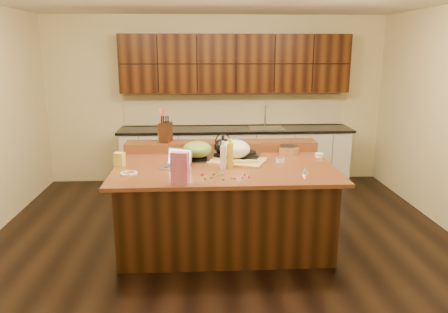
{
  "coord_description": "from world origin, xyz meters",
  "views": [
    {
      "loc": [
        -0.26,
        -4.69,
        2.17
      ],
      "look_at": [
        0.0,
        0.05,
        1.0
      ],
      "focal_mm": 35.0,
      "sensor_mm": 36.0,
      "label": 1
    }
  ],
  "objects": [
    {
      "name": "ramekin_c",
      "position": [
        1.15,
        0.29,
        0.94
      ],
      "size": [
        0.1,
        0.1,
        0.04
      ],
      "primitive_type": "cylinder",
      "rotation": [
        0.0,
        0.0,
        -0.01
      ],
      "color": "white",
      "rests_on": "island"
    },
    {
      "name": "room",
      "position": [
        0.0,
        0.0,
        1.35
      ],
      "size": [
        5.52,
        5.02,
        2.72
      ],
      "color": "black",
      "rests_on": "ground"
    },
    {
      "name": "kitchen_timer",
      "position": [
        0.81,
        -0.4,
        0.96
      ],
      "size": [
        0.11,
        0.11,
        0.07
      ],
      "primitive_type": "cone",
      "rotation": [
        0.0,
        0.0,
        -0.43
      ],
      "color": "silver",
      "rests_on": "island"
    },
    {
      "name": "gumdrop_10",
      "position": [
        -0.24,
        -0.41,
        0.93
      ],
      "size": [
        0.02,
        0.02,
        0.02
      ],
      "primitive_type": "ellipsoid",
      "color": "red",
      "rests_on": "island"
    },
    {
      "name": "vinegar_bottle",
      "position": [
        -0.02,
        -0.16,
        1.04
      ],
      "size": [
        0.08,
        0.08,
        0.25
      ],
      "primitive_type": "cylinder",
      "rotation": [
        0.0,
        0.0,
        0.32
      ],
      "color": "silver",
      "rests_on": "island"
    },
    {
      "name": "laptop",
      "position": [
        -0.51,
        -0.1,
        0.97
      ],
      "size": [
        0.36,
        0.33,
        0.2
      ],
      "rotation": [
        0.0,
        0.0,
        -0.43
      ],
      "color": "#B7B7BC",
      "rests_on": "island"
    },
    {
      "name": "wooden_tray",
      "position": [
        0.14,
        0.15,
        1.03
      ],
      "size": [
        0.72,
        0.62,
        0.24
      ],
      "rotation": [
        0.0,
        0.0,
        -0.37
      ],
      "color": "tan",
      "rests_on": "island"
    },
    {
      "name": "gumdrop_6",
      "position": [
        0.07,
        -0.57,
        0.93
      ],
      "size": [
        0.02,
        0.02,
        0.02
      ],
      "primitive_type": "ellipsoid",
      "color": "red",
      "rests_on": "island"
    },
    {
      "name": "candy_plate",
      "position": [
        -1.0,
        -0.31,
        0.93
      ],
      "size": [
        0.18,
        0.18,
        0.01
      ],
      "primitive_type": "cylinder",
      "rotation": [
        0.0,
        0.0,
        0.02
      ],
      "color": "white",
      "rests_on": "island"
    },
    {
      "name": "green_bowl",
      "position": [
        -0.3,
        0.17,
        1.06
      ],
      "size": [
        0.43,
        0.43,
        0.19
      ],
      "primitive_type": "ellipsoid",
      "rotation": [
        0.0,
        0.0,
        -0.34
      ],
      "color": "olive",
      "rests_on": "cooktop"
    },
    {
      "name": "gumdrop_5",
      "position": [
        -0.22,
        -0.56,
        0.93
      ],
      "size": [
        0.02,
        0.02,
        0.02
      ],
      "primitive_type": "ellipsoid",
      "color": "#198C26",
      "rests_on": "island"
    },
    {
      "name": "ramekin_b",
      "position": [
        0.64,
        0.08,
        0.94
      ],
      "size": [
        0.12,
        0.12,
        0.04
      ],
      "primitive_type": "cylinder",
      "rotation": [
        0.0,
        0.0,
        -0.22
      ],
      "color": "white",
      "rests_on": "island"
    },
    {
      "name": "gumdrop_3",
      "position": [
        -0.16,
        -0.52,
        0.93
      ],
      "size": [
        0.02,
        0.02,
        0.02
      ],
      "primitive_type": "ellipsoid",
      "color": "#198C26",
      "rests_on": "island"
    },
    {
      "name": "ramekin_a",
      "position": [
        0.65,
        0.1,
        0.94
      ],
      "size": [
        0.12,
        0.12,
        0.04
      ],
      "primitive_type": "cylinder",
      "rotation": [
        0.0,
        0.0,
        0.17
      ],
      "color": "white",
      "rests_on": "island"
    },
    {
      "name": "gumdrop_8",
      "position": [
        0.15,
        -0.54,
        0.93
      ],
      "size": [
        0.02,
        0.02,
        0.02
      ],
      "primitive_type": "ellipsoid",
      "color": "red",
      "rests_on": "island"
    },
    {
      "name": "strainer_bowl",
      "position": [
        0.81,
        0.43,
        0.97
      ],
      "size": [
        0.3,
        0.3,
        0.09
      ],
      "primitive_type": "cylinder",
      "rotation": [
        0.0,
        0.0,
        -0.3
      ],
      "color": "#996B3F",
      "rests_on": "island"
    },
    {
      "name": "back_ledge",
      "position": [
        0.0,
        0.7,
        0.98
      ],
      "size": [
        2.4,
        0.3,
        0.12
      ],
      "primitive_type": "cube",
      "color": "black",
      "rests_on": "island"
    },
    {
      "name": "back_counter",
      "position": [
        0.3,
        2.23,
        0.98
      ],
      "size": [
        3.7,
        0.66,
        2.4
      ],
      "color": "silver",
      "rests_on": "ground"
    },
    {
      "name": "knife_block",
      "position": [
        -0.7,
        0.7,
        1.16
      ],
      "size": [
        0.17,
        0.22,
        0.24
      ],
      "primitive_type": "cube",
      "rotation": [
        0.0,
        0.0,
        -0.27
      ],
      "color": "black",
      "rests_on": "back_ledge"
    },
    {
      "name": "gumdrop_13",
      "position": [
        -0.04,
        -0.6,
        0.93
      ],
      "size": [
        0.02,
        0.02,
        0.02
      ],
      "primitive_type": "ellipsoid",
      "color": "#198C26",
      "rests_on": "island"
    },
    {
      "name": "cooktop",
      "position": [
        0.0,
        0.3,
        0.94
      ],
      "size": [
        0.92,
        0.52,
        0.05
      ],
      "color": "gray",
      "rests_on": "island"
    },
    {
      "name": "island",
      "position": [
        0.0,
        0.0,
        0.46
      ],
      "size": [
        2.4,
        1.6,
        0.92
      ],
      "color": "black",
      "rests_on": "ground"
    },
    {
      "name": "gumdrop_7",
      "position": [
        -0.04,
        -0.43,
        0.93
      ],
      "size": [
        0.02,
        0.02,
        0.02
      ],
      "primitive_type": "ellipsoid",
      "color": "#198C26",
      "rests_on": "island"
    },
    {
      "name": "package_box",
      "position": [
        -1.15,
        -0.01,
        1.0
      ],
      "size": [
        0.13,
        0.11,
        0.15
      ],
      "primitive_type": "cube",
      "rotation": [
        0.0,
        0.0,
        -0.37
      ],
      "color": "#DECE4E",
      "rests_on": "island"
    },
    {
      "name": "gumdrop_9",
      "position": [
        -0.13,
        -0.4,
        0.93
      ],
      "size": [
        0.02,
        0.02,
        0.02
      ],
      "primitive_type": "ellipsoid",
      "color": "#198C26",
      "rests_on": "island"
    },
    {
      "name": "utensil_crock",
      "position": [
        -0.73,
        0.7,
        1.11
      ],
      "size": [
        0.16,
        0.16,
        0.14
      ],
      "primitive_type": "cylinder",
      "rotation": [
        0.0,
        0.0,
        0.43
      ],
      "color": "white",
      "rests_on": "back_ledge"
    },
    {
      "name": "kettle",
      "position": [
        0.0,
        0.3,
        1.06
      ],
      "size": [
        0.21,
        0.21,
        0.19
      ],
      "primitive_type": "ellipsoid",
      "rotation": [
        0.0,
        0.0,
        -0.01
      ],
      "color": "black",
      "rests_on": "cooktop"
    },
    {
      "name": "oil_bottle",
      "position": [
        0.06,
        -0.14,
        1.06
      ],
      "size": [
        0.08,
        0.08,
        0.27
      ],
      "primitive_type": "cylinder",
      "rotation": [
        0.0,
        0.0,
        0.14
      ],
      "color": "gold",
      "rests_on": "island"
    },
    {
      "name": "gumdrop_11",
      "position": [
        -0.08,
        -0.45,
        0.93
      ],
      "size": [
        0.02,
        0.02,
        0.02
      ],
      "primitive_type": "ellipsoid",
      "color": "#198C26",
      "rests_on": "island"
    },
    {
      "name": "gumdrop_1",
      "position": [
        0.05,
        -0.55,
        0.93
      ],
      "size": [
        0.02,
        0.02,
        0.02
      ],
      "primitive_type": "ellipsoid",
      "color": "#198C26",
      "rests_on": "island"
    },
    {
      "name": "gumdrop_0",
      "position": [
        0.18,
        -0.45,
        0.93
      ],
      "size": [
        0.02,
        0.02,
        0.02
      ],
      "primitive_type": "ellipsoid",
      "color": "red",
      "rests_on": "island"
    },
    {
      "name": "gumdrop_2",
      "position": [
        0.22,
        -0.53,
        0.93
      ],
      "size": [
        0.02,
        0.02,
        0.02
      ],
      "primitive_type": "ellipsoid",
      "color": "red",
      "rests_on": "island"
    },
    {
      "name": "pink_bag",
      "position": [
        -0.46,
        -0.69,
        1.07
      ],
      "size": [
        0.18,
        0.13,
        0.31
      ],
      "primitive_type": "cube",
      "rotation": [
        0.0,
        0.0,
        -0.27
      ],
      "color": "#CF618A",
      "rests_on": "island"
    },
    {
      "name": "gumdrop_12",
      "position": [
        -0.25,
        -0.44,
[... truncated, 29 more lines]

